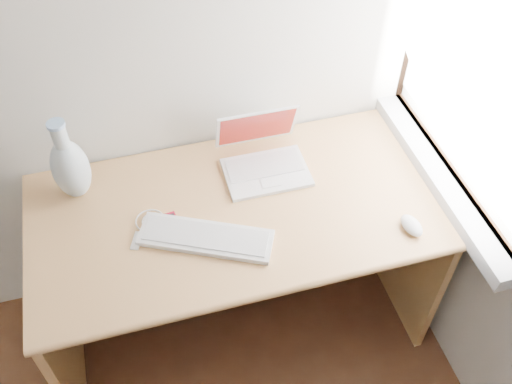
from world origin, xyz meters
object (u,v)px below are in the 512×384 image
object	(u,v)px
laptop	(263,157)
vase	(70,167)
external_keyboard	(206,237)
desk	(232,228)

from	to	relation	value
laptop	vase	size ratio (longest dim) A/B	0.93
laptop	external_keyboard	size ratio (longest dim) A/B	0.67
laptop	external_keyboard	bearing A→B (deg)	-134.60
desk	external_keyboard	world-z (taller)	external_keyboard
vase	desk	bearing A→B (deg)	-13.82
laptop	external_keyboard	xyz separation A→B (m)	(-0.28, -0.28, -0.04)
desk	external_keyboard	xyz separation A→B (m)	(-0.13, -0.20, 0.23)
laptop	vase	world-z (taller)	vase
external_keyboard	vase	bearing A→B (deg)	166.31
laptop	desk	bearing A→B (deg)	-150.73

